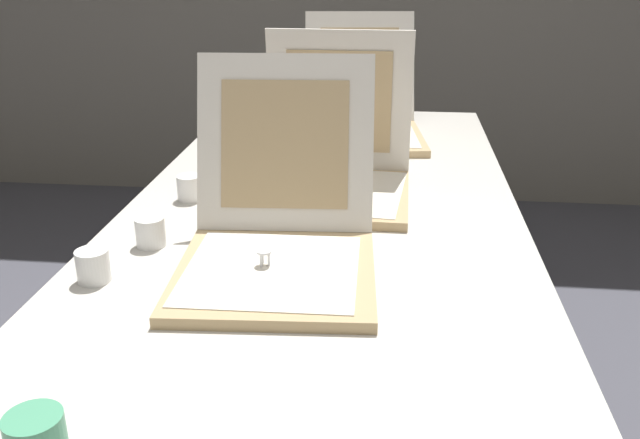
{
  "coord_description": "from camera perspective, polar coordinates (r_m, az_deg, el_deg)",
  "views": [
    {
      "loc": [
        0.16,
        -0.85,
        1.31
      ],
      "look_at": [
        0.02,
        0.44,
        0.79
      ],
      "focal_mm": 38.43,
      "sensor_mm": 36.0,
      "label": 1
    }
  ],
  "objects": [
    {
      "name": "table",
      "position": [
        1.59,
        -0.09,
        -1.27
      ],
      "size": [
        0.93,
        2.18,
        0.73
      ],
      "color": "beige",
      "rests_on": "ground"
    },
    {
      "name": "cup_white_near_left",
      "position": [
        1.33,
        -18.38,
        -3.69
      ],
      "size": [
        0.06,
        0.06,
        0.06
      ],
      "primitive_type": "cylinder",
      "color": "white",
      "rests_on": "table"
    },
    {
      "name": "pizza_box_front",
      "position": [
        1.31,
        -3.57,
        -1.86
      ],
      "size": [
        0.4,
        0.51,
        0.37
      ],
      "rotation": [
        0.0,
        0.0,
        0.06
      ],
      "color": "tan",
      "rests_on": "table"
    },
    {
      "name": "pizza_box_back",
      "position": [
        2.22,
        3.57,
        8.23
      ],
      "size": [
        0.42,
        0.54,
        0.37
      ],
      "rotation": [
        0.0,
        0.0,
        0.12
      ],
      "color": "tan",
      "rests_on": "table"
    },
    {
      "name": "cup_white_near_center",
      "position": [
        1.45,
        -13.94,
        -1.0
      ],
      "size": [
        0.06,
        0.06,
        0.06
      ],
      "primitive_type": "cylinder",
      "color": "white",
      "rests_on": "table"
    },
    {
      "name": "cup_white_mid",
      "position": [
        1.7,
        -10.8,
        2.61
      ],
      "size": [
        0.06,
        0.06,
        0.06
      ],
      "primitive_type": "cylinder",
      "color": "white",
      "rests_on": "table"
    },
    {
      "name": "pizza_box_middle",
      "position": [
        1.69,
        1.17,
        3.88
      ],
      "size": [
        0.37,
        0.38,
        0.39
      ],
      "rotation": [
        0.0,
        0.0,
        -0.02
      ],
      "color": "tan",
      "rests_on": "table"
    }
  ]
}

